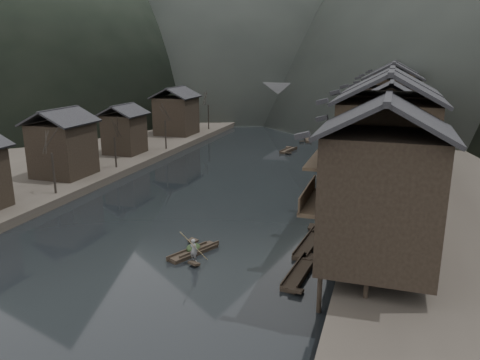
% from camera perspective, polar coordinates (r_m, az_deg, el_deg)
% --- Properties ---
extents(water, '(300.00, 300.00, 0.00)m').
position_cam_1_polar(water, '(43.66, -7.07, -5.94)').
color(water, black).
rests_on(water, ground).
extents(left_bank, '(40.00, 200.00, 1.20)m').
position_cam_1_polar(left_bank, '(94.25, -16.23, 5.46)').
color(left_bank, '#2D2823').
rests_on(left_bank, ground).
extents(stilt_houses, '(9.00, 67.60, 14.75)m').
position_cam_1_polar(stilt_houses, '(56.37, 17.76, 7.56)').
color(stilt_houses, black).
rests_on(stilt_houses, ground).
extents(left_houses, '(8.10, 53.20, 8.73)m').
position_cam_1_polar(left_houses, '(69.17, -15.70, 6.37)').
color(left_houses, black).
rests_on(left_houses, left_bank).
extents(bare_trees, '(3.44, 62.01, 6.88)m').
position_cam_1_polar(bare_trees, '(65.49, -14.16, 6.38)').
color(bare_trees, black).
rests_on(bare_trees, left_bank).
extents(moored_sampans, '(3.01, 60.62, 0.47)m').
position_cam_1_polar(moored_sampans, '(60.13, 12.10, -0.01)').
color(moored_sampans, black).
rests_on(moored_sampans, water).
extents(midriver_boats, '(7.62, 29.75, 0.45)m').
position_cam_1_polar(midriver_boats, '(89.04, 6.99, 5.15)').
color(midriver_boats, black).
rests_on(midriver_boats, water).
extents(stone_bridge, '(40.00, 6.00, 9.00)m').
position_cam_1_polar(stone_bridge, '(110.65, 8.95, 9.62)').
color(stone_bridge, '#4C4C4F').
rests_on(stone_bridge, ground).
extents(hero_sampan, '(2.87, 4.93, 0.44)m').
position_cam_1_polar(hero_sampan, '(38.34, -5.69, -8.67)').
color(hero_sampan, black).
rests_on(hero_sampan, water).
extents(cargo_heap, '(1.11, 1.45, 0.67)m').
position_cam_1_polar(cargo_heap, '(38.33, -5.72, -7.76)').
color(cargo_heap, black).
rests_on(cargo_heap, hero_sampan).
extents(boatman, '(0.73, 0.55, 1.82)m').
position_cam_1_polar(boatman, '(36.27, -5.69, -8.15)').
color(boatman, slate).
rests_on(boatman, hero_sampan).
extents(bamboo_pole, '(1.45, 2.51, 3.40)m').
position_cam_1_polar(bamboo_pole, '(35.23, -5.50, -4.30)').
color(bamboo_pole, '#8C7A51').
rests_on(bamboo_pole, boatman).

